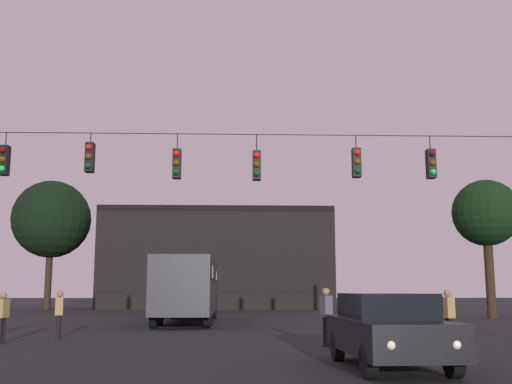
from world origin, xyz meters
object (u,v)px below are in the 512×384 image
Objects in this scene: city_bus at (189,284)px; tree_left_silhouette at (52,219)px; car_far_left at (194,302)px; tree_behind_building at (486,214)px; car_near_right at (388,329)px; pedestrian_crossing_right at (448,314)px; pedestrian_trailing at (2,315)px; pedestrian_near_bus at (326,313)px; pedestrian_crossing_left at (59,312)px.

city_bus is 1.07× the size of tree_left_silhouette.
tree_behind_building reaches higher than car_far_left.
pedestrian_crossing_right is at bearing 58.14° from car_near_right.
pedestrian_crossing_right is at bearing -5.68° from pedestrian_trailing.
pedestrian_trailing is 26.38m from tree_behind_building.
pedestrian_trailing is at bearing -113.05° from city_bus.
tree_behind_building is (11.62, 16.10, 4.89)m from pedestrian_near_bus.
car_near_right is 11.82m from pedestrian_trailing.
pedestrian_near_bus reaches higher than pedestrian_crossing_right.
pedestrian_crossing_left is at bearing 47.74° from pedestrian_trailing.
pedestrian_trailing is 31.75m from tree_left_silhouette.
pedestrian_crossing_right is 0.97× the size of pedestrian_near_bus.
pedestrian_crossing_right reaches higher than car_near_right.
city_bus is 14.99m from pedestrian_crossing_right.
tree_left_silhouette is (-12.55, 19.03, 5.28)m from city_bus.
tree_left_silhouette reaches higher than pedestrian_crossing_right.
pedestrian_trailing reaches higher than car_near_right.
pedestrian_crossing_right is at bearing -116.66° from tree_behind_building.
tree_behind_building is at bearing 54.17° from pedestrian_near_bus.
tree_behind_building reaches higher than pedestrian_trailing.
car_near_right is at bearing -77.98° from car_far_left.
tree_left_silhouette is at bearing 116.46° from car_near_right.
pedestrian_trailing is at bearing -101.39° from car_far_left.
pedestrian_trailing is at bearing 172.67° from pedestrian_near_bus.
city_bus is at bearing -56.60° from tree_left_silhouette.
pedestrian_near_bus is at bearing -7.33° from pedestrian_trailing.
tree_behind_building is at bearing 12.87° from city_bus.
tree_behind_building is (11.06, 20.90, 5.02)m from car_near_right.
car_far_left is 0.57× the size of tree_behind_building.
pedestrian_trailing is at bearing -144.99° from tree_behind_building.
pedestrian_near_bus is at bearing -17.69° from pedestrian_crossing_left.
pedestrian_trailing is (-9.60, 1.24, -0.08)m from pedestrian_near_bus.
car_far_left is at bearing 111.14° from pedestrian_crossing_right.
pedestrian_crossing_right reaches higher than car_far_left.
car_near_right is at bearing -40.00° from pedestrian_crossing_left.
tree_behind_building is at bearing -21.21° from car_far_left.
pedestrian_crossing_left is 1.91m from pedestrian_trailing.
pedestrian_crossing_left is 12.13m from pedestrian_crossing_right.
car_near_right and car_far_left have the same top height.
car_far_left is 2.86× the size of pedestrian_crossing_left.
pedestrian_crossing_right is at bearing -12.95° from pedestrian_crossing_left.
car_far_left is at bearing -35.61° from tree_left_silhouette.
car_far_left is at bearing 81.39° from pedestrian_crossing_left.
pedestrian_near_bus is 20.45m from tree_behind_building.
tree_behind_building reaches higher than pedestrian_near_bus.
tree_left_silhouette reaches higher than tree_behind_building.
city_bus reaches higher than pedestrian_crossing_left.
car_far_left is at bearing 102.02° from car_near_right.
pedestrian_near_bus is 0.21× the size of tree_behind_building.
tree_behind_building reaches higher than car_near_right.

